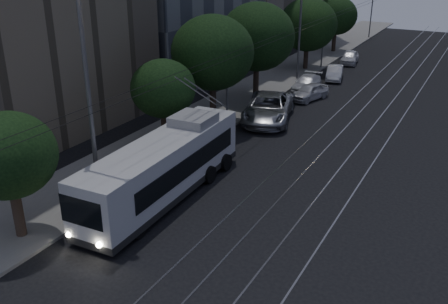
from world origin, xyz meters
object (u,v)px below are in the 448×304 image
trolleybus (165,167)px  car_white_b (307,84)px  pickup_silver (268,108)px  car_white_c (335,73)px  car_white_a (309,92)px  streetlamp_far (305,18)px  streetlamp_near (94,77)px  car_white_d (350,57)px

trolleybus → car_white_b: trolleybus is taller
pickup_silver → car_white_b: 8.57m
trolleybus → car_white_c: size_ratio=2.97×
car_white_a → car_white_c: (-0.12, 7.26, -0.01)m
car_white_b → streetlamp_far: size_ratio=0.49×
pickup_silver → streetlamp_far: (-1.87, 11.80, 4.60)m
pickup_silver → car_white_a: bearing=66.8°
trolleybus → streetlamp_near: 5.62m
trolleybus → car_white_a: 19.11m
car_white_d → streetlamp_near: 36.62m
car_white_b → streetlamp_near: 24.72m
car_white_c → trolleybus: bearing=-104.1°
car_white_a → streetlamp_far: streetlamp_far is taller
car_white_c → car_white_d: size_ratio=0.98×
streetlamp_far → pickup_silver: bearing=-81.0°
car_white_b → car_white_a: bearing=-70.0°
car_white_a → streetlamp_near: (-2.08, -21.69, 5.68)m
car_white_a → car_white_c: car_white_a is taller
pickup_silver → car_white_d: pickup_silver is taller
trolleybus → car_white_d: trolleybus is taller
car_white_a → car_white_b: size_ratio=0.87×
car_white_a → car_white_b: 2.58m
car_white_a → streetlamp_far: size_ratio=0.42×
trolleybus → car_white_c: bearing=87.1°
car_white_c → car_white_b: bearing=-113.8°
car_white_c → streetlamp_far: 5.76m
trolleybus → car_white_d: bearing=88.3°
trolleybus → car_white_d: size_ratio=2.91×
car_white_c → car_white_d: car_white_d is taller
streetlamp_near → trolleybus: bearing=60.0°
car_white_b → car_white_d: 12.12m
streetlamp_near → car_white_a: bearing=84.5°
pickup_silver → car_white_b: (-0.22, 8.56, -0.28)m
streetlamp_near → streetlamp_far: streetlamp_near is taller
car_white_d → pickup_silver: bearing=-98.1°
trolleybus → car_white_b: (-0.47, 21.44, -0.93)m
car_white_c → car_white_a: bearing=-102.1°
streetlamp_near → streetlamp_far: 27.29m
trolleybus → car_white_d: 33.56m
pickup_silver → car_white_d: (0.13, 20.68, -0.24)m
trolleybus → car_white_d: (-0.12, 33.55, -0.90)m
pickup_silver → car_white_c: pickup_silver is taller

